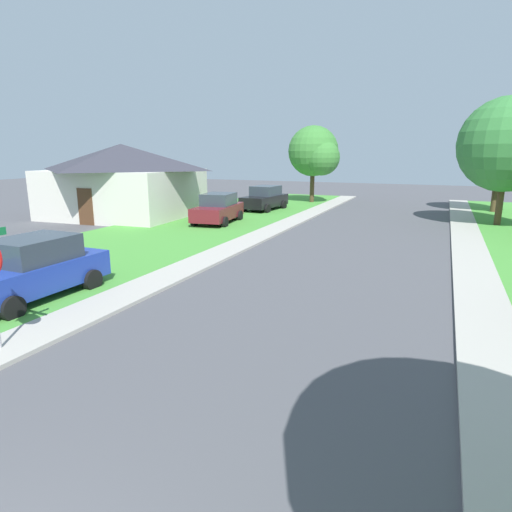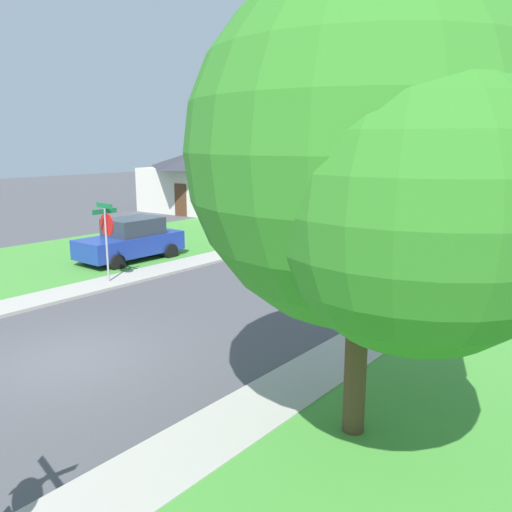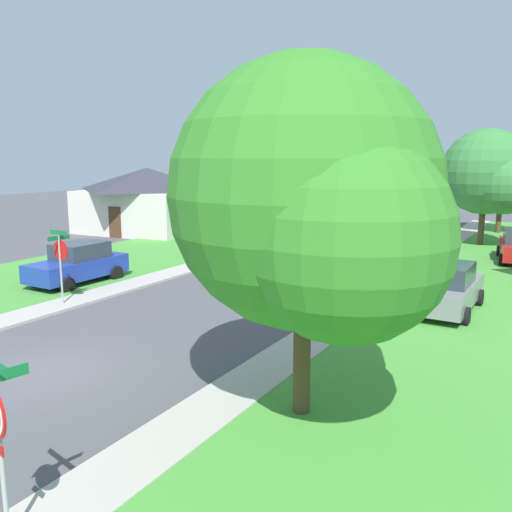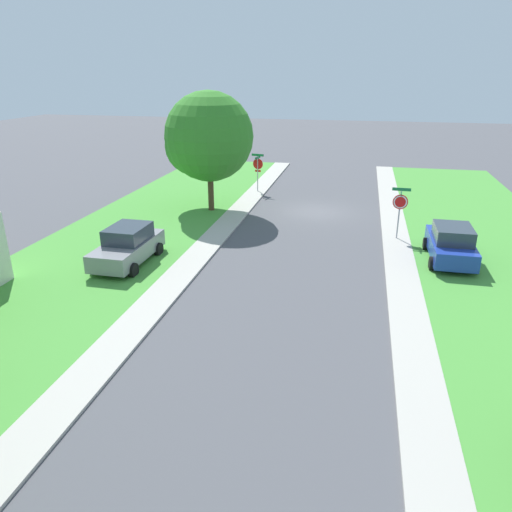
% 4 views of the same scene
% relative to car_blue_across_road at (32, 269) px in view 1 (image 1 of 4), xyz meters
% --- Properties ---
extents(sidewalk_east, '(1.40, 56.00, 0.10)m').
position_rel_car_blue_across_road_xyz_m(sidewalk_east, '(11.63, 4.78, -0.82)').
color(sidewalk_east, '#ADA89E').
rests_on(sidewalk_east, ground).
extents(sidewalk_west, '(1.40, 56.00, 0.10)m').
position_rel_car_blue_across_road_xyz_m(sidewalk_west, '(2.23, 4.78, -0.82)').
color(sidewalk_west, '#ADA89E').
rests_on(sidewalk_west, ground).
extents(lawn_west, '(8.00, 56.00, 0.08)m').
position_rel_car_blue_across_road_xyz_m(lawn_west, '(-2.47, 4.78, -0.83)').
color(lawn_west, '#479338').
rests_on(lawn_west, ground).
extents(car_blue_across_road, '(2.06, 4.31, 1.76)m').
position_rel_car_blue_across_road_xyz_m(car_blue_across_road, '(0.00, 0.00, 0.00)').
color(car_blue_across_road, '#1E389E').
rests_on(car_blue_across_road, ground).
extents(car_maroon_behind_trees, '(2.45, 4.50, 1.76)m').
position_rel_car_blue_across_road_xyz_m(car_maroon_behind_trees, '(-1.60, 13.98, 0.00)').
color(car_maroon_behind_trees, maroon).
rests_on(car_maroon_behind_trees, ground).
extents(car_black_kerbside_mid, '(2.32, 4.44, 1.76)m').
position_rel_car_blue_across_road_xyz_m(car_black_kerbside_mid, '(-1.32, 20.52, 0.00)').
color(car_black_kerbside_mid, black).
rests_on(car_black_kerbside_mid, ground).
extents(tree_sidewalk_near, '(4.72, 4.39, 6.98)m').
position_rel_car_blue_across_road_xyz_m(tree_sidewalk_near, '(13.90, 25.56, 3.76)').
color(tree_sidewalk_near, '#4C3823').
rests_on(tree_sidewalk_near, ground).
extents(tree_sidewalk_far, '(4.33, 4.03, 6.21)m').
position_rel_car_blue_across_road_xyz_m(tree_sidewalk_far, '(0.63, 26.50, 3.18)').
color(tree_sidewalk_far, '#4C3823').
rests_on(tree_sidewalk_far, ground).
extents(house_left_setback, '(9.50, 8.38, 4.60)m').
position_rel_car_blue_across_road_xyz_m(house_left_setback, '(-8.54, 14.14, 1.50)').
color(house_left_setback, silver).
rests_on(house_left_setback, ground).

